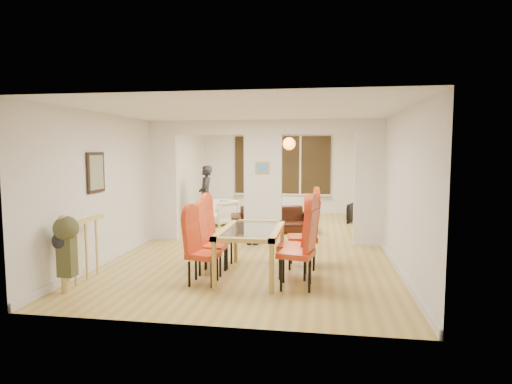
% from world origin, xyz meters
% --- Properties ---
extents(floor, '(5.00, 9.00, 0.01)m').
position_xyz_m(floor, '(0.00, 0.00, 0.00)').
color(floor, tan).
rests_on(floor, ground).
extents(room_walls, '(5.00, 9.00, 2.60)m').
position_xyz_m(room_walls, '(0.00, 0.00, 1.30)').
color(room_walls, silver).
rests_on(room_walls, floor).
extents(divider_wall, '(5.00, 0.18, 2.60)m').
position_xyz_m(divider_wall, '(0.00, 0.00, 1.30)').
color(divider_wall, white).
rests_on(divider_wall, floor).
extents(bay_window_blinds, '(3.00, 0.08, 1.80)m').
position_xyz_m(bay_window_blinds, '(0.00, 4.44, 1.50)').
color(bay_window_blinds, black).
rests_on(bay_window_blinds, room_walls).
extents(radiator, '(1.40, 0.08, 0.50)m').
position_xyz_m(radiator, '(0.00, 4.40, 0.30)').
color(radiator, white).
rests_on(radiator, floor).
extents(pendant_light, '(0.36, 0.36, 0.36)m').
position_xyz_m(pendant_light, '(0.30, 3.30, 2.15)').
color(pendant_light, orange).
rests_on(pendant_light, room_walls).
extents(stair_newel, '(0.40, 1.20, 1.10)m').
position_xyz_m(stair_newel, '(-2.25, -3.20, 0.55)').
color(stair_newel, tan).
rests_on(stair_newel, floor).
extents(wall_poster, '(0.04, 0.52, 0.67)m').
position_xyz_m(wall_poster, '(-2.47, -2.40, 1.60)').
color(wall_poster, gray).
rests_on(wall_poster, room_walls).
extents(pillar_photo, '(0.30, 0.03, 0.25)m').
position_xyz_m(pillar_photo, '(0.00, -0.10, 1.60)').
color(pillar_photo, '#4C8CD8').
rests_on(pillar_photo, divider_wall).
extents(dining_table, '(0.91, 1.62, 0.76)m').
position_xyz_m(dining_table, '(0.17, -2.53, 0.38)').
color(dining_table, '#B69643').
rests_on(dining_table, floor).
extents(dining_chair_la, '(0.49, 0.49, 1.03)m').
position_xyz_m(dining_chair_la, '(-0.47, -3.02, 0.52)').
color(dining_chair_la, red).
rests_on(dining_chair_la, floor).
extents(dining_chair_lb, '(0.42, 0.42, 1.03)m').
position_xyz_m(dining_chair_lb, '(-0.47, -2.48, 0.51)').
color(dining_chair_lb, red).
rests_on(dining_chair_lb, floor).
extents(dining_chair_lc, '(0.49, 0.49, 1.09)m').
position_xyz_m(dining_chair_lc, '(-0.47, -2.05, 0.54)').
color(dining_chair_lc, red).
rests_on(dining_chair_lc, floor).
extents(dining_chair_ra, '(0.56, 0.56, 1.18)m').
position_xyz_m(dining_chair_ra, '(0.89, -3.00, 0.59)').
color(dining_chair_ra, red).
rests_on(dining_chair_ra, floor).
extents(dining_chair_rb, '(0.48, 0.48, 1.14)m').
position_xyz_m(dining_chair_rb, '(0.81, -2.48, 0.57)').
color(dining_chair_rb, red).
rests_on(dining_chair_rb, floor).
extents(dining_chair_rc, '(0.53, 0.53, 1.19)m').
position_xyz_m(dining_chair_rc, '(0.93, -1.90, 0.59)').
color(dining_chair_rc, red).
rests_on(dining_chair_rc, floor).
extents(sofa, '(2.14, 1.20, 0.59)m').
position_xyz_m(sofa, '(0.07, 1.21, 0.30)').
color(sofa, black).
rests_on(sofa, floor).
extents(armchair, '(1.00, 1.01, 0.66)m').
position_xyz_m(armchair, '(-1.41, 1.94, 0.33)').
color(armchair, '#EFEACA').
rests_on(armchair, floor).
extents(person, '(0.63, 0.48, 1.56)m').
position_xyz_m(person, '(-1.85, 2.11, 0.78)').
color(person, black).
rests_on(person, floor).
extents(television, '(0.88, 0.42, 0.52)m').
position_xyz_m(television, '(2.00, 2.99, 0.26)').
color(television, black).
rests_on(television, floor).
extents(coffee_table, '(1.03, 0.72, 0.22)m').
position_xyz_m(coffee_table, '(0.03, 2.38, 0.11)').
color(coffee_table, '#352612').
rests_on(coffee_table, floor).
extents(bottle, '(0.07, 0.07, 0.26)m').
position_xyz_m(bottle, '(0.12, 2.27, 0.35)').
color(bottle, '#143F19').
rests_on(bottle, coffee_table).
extents(bowl, '(0.22, 0.22, 0.05)m').
position_xyz_m(bowl, '(-0.17, 2.34, 0.24)').
color(bowl, '#352612').
rests_on(bowl, coffee_table).
extents(shoes, '(0.23, 0.25, 0.10)m').
position_xyz_m(shoes, '(-0.17, -0.25, 0.05)').
color(shoes, black).
rests_on(shoes, floor).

